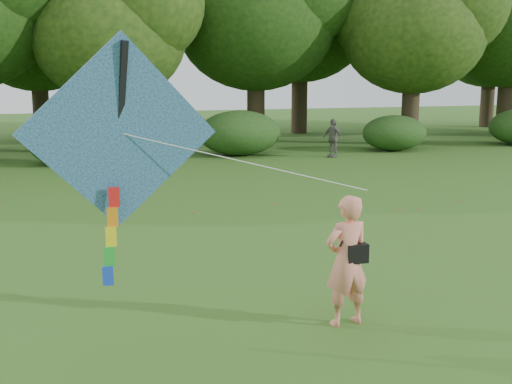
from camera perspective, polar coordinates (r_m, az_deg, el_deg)
name	(u,v)px	position (r m, az deg, el deg)	size (l,w,h in m)	color
ground	(379,313)	(9.61, 10.90, -10.54)	(100.00, 100.00, 0.00)	#265114
man_kite_flyer	(347,261)	(8.85, 8.07, -6.07)	(0.66, 0.44, 1.82)	#E7846C
bystander_right	(333,138)	(26.48, 6.84, 4.79)	(0.93, 0.39, 1.58)	slate
crossbody_bag	(356,252)	(8.84, 8.85, -5.30)	(0.43, 0.20, 0.72)	black
flying_kite	(120,136)	(8.26, -12.01, 4.86)	(4.43, 0.94, 3.24)	#23599B
tree_line	(183,26)	(31.40, -6.51, 14.49)	(54.70, 15.30, 9.48)	#3A2D1E
shrub_band	(151,138)	(25.85, -9.28, 4.74)	(39.15, 3.22, 1.88)	#264919
fallen_leaves	(287,213)	(15.86, 2.82, -1.90)	(11.97, 12.15, 0.01)	brown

